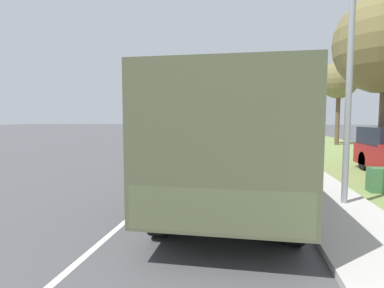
# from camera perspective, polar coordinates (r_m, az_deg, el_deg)

# --- Properties ---
(ground_plane) EXTENTS (180.00, 180.00, 0.00)m
(ground_plane) POSITION_cam_1_polar(r_m,az_deg,el_deg) (34.32, 5.95, 1.20)
(ground_plane) COLOR #4C4C4F
(lane_centre_stripe) EXTENTS (0.12, 120.00, 0.00)m
(lane_centre_stripe) POSITION_cam_1_polar(r_m,az_deg,el_deg) (34.32, 5.95, 1.20)
(lane_centre_stripe) COLOR silver
(lane_centre_stripe) RESTS_ON ground
(sidewalk_right) EXTENTS (1.80, 120.00, 0.12)m
(sidewalk_right) POSITION_cam_1_polar(r_m,az_deg,el_deg) (34.30, 13.47, 1.19)
(sidewalk_right) COLOR beige
(sidewalk_right) RESTS_ON ground
(grass_strip_right) EXTENTS (7.00, 120.00, 0.02)m
(grass_strip_right) POSITION_cam_1_polar(r_m,az_deg,el_deg) (34.85, 20.71, 0.99)
(grass_strip_right) COLOR olive
(grass_strip_right) RESTS_ON ground
(military_truck) EXTENTS (2.59, 7.26, 2.92)m
(military_truck) POSITION_cam_1_polar(r_m,az_deg,el_deg) (7.39, 7.37, 1.18)
(military_truck) COLOR #545B3D
(military_truck) RESTS_ON ground
(car_nearest_ahead) EXTENTS (1.82, 4.26, 1.55)m
(car_nearest_ahead) POSITION_cam_1_polar(r_m,az_deg,el_deg) (21.76, -2.03, 1.03)
(car_nearest_ahead) COLOR navy
(car_nearest_ahead) RESTS_ON ground
(car_second_ahead) EXTENTS (1.76, 4.28, 1.40)m
(car_second_ahead) POSITION_cam_1_polar(r_m,az_deg,el_deg) (35.19, 2.49, 2.35)
(car_second_ahead) COLOR tan
(car_second_ahead) RESTS_ON ground
(car_third_ahead) EXTENTS (1.81, 4.71, 1.64)m
(car_third_ahead) POSITION_cam_1_polar(r_m,az_deg,el_deg) (46.95, 9.00, 3.00)
(car_third_ahead) COLOR navy
(car_third_ahead) RESTS_ON ground
(car_fourth_ahead) EXTENTS (1.95, 4.58, 1.66)m
(car_fourth_ahead) POSITION_cam_1_polar(r_m,az_deg,el_deg) (61.31, 9.11, 3.41)
(car_fourth_ahead) COLOR #336B3D
(car_fourth_ahead) RESTS_ON ground
(lamp_post) EXTENTS (1.69, 0.24, 7.63)m
(lamp_post) POSITION_cam_1_polar(r_m,az_deg,el_deg) (8.20, 26.83, 22.10)
(lamp_post) COLOR gray
(lamp_post) RESTS_ON sidewalk_right
(tree_far_right) EXTENTS (2.97, 2.97, 6.73)m
(tree_far_right) POSITION_cam_1_polar(r_m,az_deg,el_deg) (27.31, 26.21, 10.79)
(tree_far_right) COLOR brown
(tree_far_right) RESTS_ON grass_strip_right
(utility_box) EXTENTS (0.55, 0.45, 0.70)m
(utility_box) POSITION_cam_1_polar(r_m,az_deg,el_deg) (10.13, 32.06, -5.83)
(utility_box) COLOR #3D7042
(utility_box) RESTS_ON grass_strip_right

